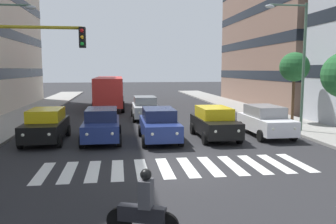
{
  "coord_description": "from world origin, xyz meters",
  "views": [
    {
      "loc": [
        2.16,
        12.64,
        3.76
      ],
      "look_at": [
        -0.52,
        -5.84,
        1.43
      ],
      "focal_mm": 36.54,
      "sensor_mm": 36.0,
      "label": 1
    }
  ],
  "objects_px": {
    "car_1": "(214,122)",
    "car_0": "(265,121)",
    "motorcycle_with_rider": "(143,208)",
    "car_row2_0": "(145,108)",
    "car_4": "(46,125)",
    "car_3": "(102,125)",
    "traffic_light_gantry": "(4,71)",
    "bus_behind_traffic": "(109,89)",
    "car_2": "(159,124)",
    "street_tree_1": "(294,67)",
    "street_lamp_left": "(298,55)"
  },
  "relations": [
    {
      "from": "bus_behind_traffic",
      "to": "traffic_light_gantry",
      "type": "distance_m",
      "value": 20.69
    },
    {
      "from": "car_1",
      "to": "street_lamp_left",
      "type": "bearing_deg",
      "value": -171.15
    },
    {
      "from": "car_3",
      "to": "motorcycle_with_rider",
      "type": "bearing_deg",
      "value": 97.54
    },
    {
      "from": "bus_behind_traffic",
      "to": "car_3",
      "type": "bearing_deg",
      "value": 90.0
    },
    {
      "from": "bus_behind_traffic",
      "to": "street_tree_1",
      "type": "bearing_deg",
      "value": 137.22
    },
    {
      "from": "car_0",
      "to": "car_row2_0",
      "type": "xyz_separation_m",
      "value": [
        6.23,
        -7.61,
        0.0
      ]
    },
    {
      "from": "traffic_light_gantry",
      "to": "street_tree_1",
      "type": "bearing_deg",
      "value": -151.94
    },
    {
      "from": "car_1",
      "to": "motorcycle_with_rider",
      "type": "relative_size",
      "value": 2.74
    },
    {
      "from": "car_1",
      "to": "car_2",
      "type": "height_order",
      "value": "same"
    },
    {
      "from": "motorcycle_with_rider",
      "to": "street_lamp_left",
      "type": "height_order",
      "value": "street_lamp_left"
    },
    {
      "from": "car_0",
      "to": "car_2",
      "type": "distance_m",
      "value": 6.14
    },
    {
      "from": "car_2",
      "to": "car_3",
      "type": "xyz_separation_m",
      "value": [
        2.99,
        -0.39,
        0.0
      ]
    },
    {
      "from": "car_1",
      "to": "street_lamp_left",
      "type": "distance_m",
      "value": 6.4
    },
    {
      "from": "car_2",
      "to": "street_tree_1",
      "type": "bearing_deg",
      "value": -156.46
    },
    {
      "from": "car_1",
      "to": "bus_behind_traffic",
      "type": "relative_size",
      "value": 0.42
    },
    {
      "from": "car_1",
      "to": "car_0",
      "type": "bearing_deg",
      "value": -175.46
    },
    {
      "from": "car_0",
      "to": "street_lamp_left",
      "type": "bearing_deg",
      "value": -165.1
    },
    {
      "from": "car_1",
      "to": "car_row2_0",
      "type": "relative_size",
      "value": 1.0
    },
    {
      "from": "car_4",
      "to": "traffic_light_gantry",
      "type": "height_order",
      "value": "traffic_light_gantry"
    },
    {
      "from": "car_row2_0",
      "to": "bus_behind_traffic",
      "type": "bearing_deg",
      "value": -70.19
    },
    {
      "from": "car_4",
      "to": "bus_behind_traffic",
      "type": "xyz_separation_m",
      "value": [
        -2.87,
        -15.43,
        0.97
      ]
    },
    {
      "from": "car_0",
      "to": "bus_behind_traffic",
      "type": "distance_m",
      "value": 18.08
    },
    {
      "from": "car_4",
      "to": "street_lamp_left",
      "type": "xyz_separation_m",
      "value": [
        -14.08,
        -0.4,
        3.72
      ]
    },
    {
      "from": "traffic_light_gantry",
      "to": "motorcycle_with_rider",
      "type": "bearing_deg",
      "value": 127.82
    },
    {
      "from": "car_4",
      "to": "traffic_light_gantry",
      "type": "bearing_deg",
      "value": 85.59
    },
    {
      "from": "car_0",
      "to": "traffic_light_gantry",
      "type": "bearing_deg",
      "value": 21.06
    },
    {
      "from": "car_2",
      "to": "car_3",
      "type": "relative_size",
      "value": 1.0
    },
    {
      "from": "bus_behind_traffic",
      "to": "car_row2_0",
      "type": "bearing_deg",
      "value": 109.81
    },
    {
      "from": "motorcycle_with_rider",
      "to": "car_3",
      "type": "bearing_deg",
      "value": -82.46
    },
    {
      "from": "car_2",
      "to": "bus_behind_traffic",
      "type": "height_order",
      "value": "bus_behind_traffic"
    },
    {
      "from": "car_0",
      "to": "car_row2_0",
      "type": "bearing_deg",
      "value": -50.7
    },
    {
      "from": "car_4",
      "to": "traffic_light_gantry",
      "type": "relative_size",
      "value": 0.81
    },
    {
      "from": "street_lamp_left",
      "to": "bus_behind_traffic",
      "type": "bearing_deg",
      "value": -53.3
    },
    {
      "from": "car_2",
      "to": "street_lamp_left",
      "type": "bearing_deg",
      "value": -172.79
    },
    {
      "from": "car_4",
      "to": "car_row2_0",
      "type": "bearing_deg",
      "value": -127.62
    },
    {
      "from": "car_3",
      "to": "car_0",
      "type": "bearing_deg",
      "value": -179.42
    },
    {
      "from": "traffic_light_gantry",
      "to": "car_2",
      "type": "bearing_deg",
      "value": -145.56
    },
    {
      "from": "car_3",
      "to": "bus_behind_traffic",
      "type": "distance_m",
      "value": 15.71
    },
    {
      "from": "motorcycle_with_rider",
      "to": "street_tree_1",
      "type": "height_order",
      "value": "street_tree_1"
    },
    {
      "from": "car_4",
      "to": "motorcycle_with_rider",
      "type": "xyz_separation_m",
      "value": [
        -4.28,
        10.92,
        -0.24
      ]
    },
    {
      "from": "car_2",
      "to": "bus_behind_traffic",
      "type": "relative_size",
      "value": 0.42
    },
    {
      "from": "car_3",
      "to": "bus_behind_traffic",
      "type": "height_order",
      "value": "bus_behind_traffic"
    },
    {
      "from": "car_0",
      "to": "street_tree_1",
      "type": "xyz_separation_m",
      "value": [
        -3.66,
        -3.78,
        3.02
      ]
    },
    {
      "from": "street_tree_1",
      "to": "street_lamp_left",
      "type": "bearing_deg",
      "value": 64.16
    },
    {
      "from": "car_0",
      "to": "car_4",
      "type": "height_order",
      "value": "same"
    },
    {
      "from": "car_row2_0",
      "to": "car_4",
      "type": "bearing_deg",
      "value": 52.38
    },
    {
      "from": "car_1",
      "to": "car_row2_0",
      "type": "xyz_separation_m",
      "value": [
        3.19,
        -7.86,
        0.0
      ]
    },
    {
      "from": "car_0",
      "to": "bus_behind_traffic",
      "type": "height_order",
      "value": "bus_behind_traffic"
    },
    {
      "from": "car_0",
      "to": "street_tree_1",
      "type": "distance_m",
      "value": 6.06
    },
    {
      "from": "street_lamp_left",
      "to": "street_tree_1",
      "type": "bearing_deg",
      "value": -115.84
    }
  ]
}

